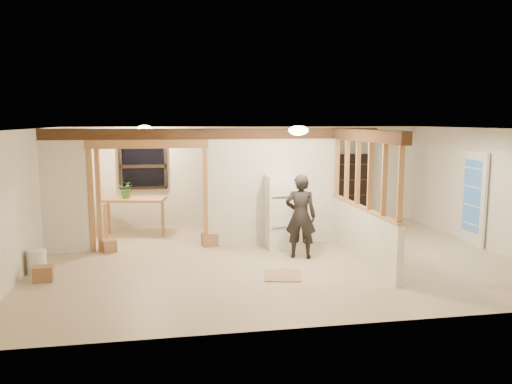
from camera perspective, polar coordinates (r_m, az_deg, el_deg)
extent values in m
cube|color=#C0AC8F|center=(9.75, 2.20, -7.65)|extent=(9.00, 6.50, 0.01)
cube|color=white|center=(9.38, 2.29, 7.24)|extent=(9.00, 6.50, 0.01)
cube|color=silver|center=(12.66, -0.88, 1.81)|extent=(9.00, 0.01, 2.50)
cube|color=silver|center=(6.40, 8.45, -4.57)|extent=(9.00, 0.01, 2.50)
cube|color=silver|center=(9.61, -25.00, -0.99)|extent=(0.01, 6.50, 2.50)
cube|color=silver|center=(11.32, 25.10, 0.28)|extent=(0.01, 6.50, 2.50)
cube|color=silver|center=(10.66, -21.03, 0.07)|extent=(0.90, 0.12, 2.50)
cube|color=silver|center=(10.69, 1.93, 0.63)|extent=(2.80, 0.12, 2.50)
cube|color=#B9844D|center=(10.49, -12.11, -0.52)|extent=(2.46, 0.14, 2.20)
cube|color=#50301B|center=(10.42, -4.55, 6.65)|extent=(7.00, 0.18, 0.22)
cube|color=#50301B|center=(9.48, 12.36, 6.34)|extent=(0.18, 3.30, 0.22)
cube|color=silver|center=(9.72, 12.02, -4.81)|extent=(0.12, 3.20, 1.00)
cube|color=#B9844D|center=(9.53, 12.23, 2.01)|extent=(0.14, 3.20, 1.32)
cube|color=black|center=(12.40, -12.78, 2.87)|extent=(1.12, 0.10, 1.10)
cube|color=white|center=(11.64, 23.58, -0.68)|extent=(0.12, 0.86, 2.00)
ellipsoid|color=#FFEABF|center=(8.97, 4.86, 7.04)|extent=(0.36, 0.36, 0.16)
ellipsoid|color=#FFEABF|center=(11.48, -12.63, 7.12)|extent=(0.32, 0.32, 0.14)
ellipsoid|color=#FFD88C|center=(10.78, -10.07, 5.54)|extent=(0.07, 0.07, 0.07)
cube|color=white|center=(10.44, 2.94, -2.27)|extent=(0.63, 0.61, 1.52)
imported|color=black|center=(9.68, 5.12, -2.77)|extent=(0.70, 0.58, 1.64)
cube|color=#B9844D|center=(11.98, -13.64, -2.73)|extent=(1.49, 0.96, 0.87)
imported|color=#38732B|center=(11.91, -14.56, 0.26)|extent=(0.45, 0.42, 0.40)
cylinder|color=#A61314|center=(11.92, -20.50, -3.68)|extent=(0.61, 0.61, 0.62)
cube|color=black|center=(13.20, 11.03, 0.37)|extent=(0.90, 0.30, 1.79)
cylinder|color=white|center=(9.60, -23.76, -7.28)|extent=(0.36, 0.36, 0.42)
cube|color=#956B48|center=(10.73, -5.31, -5.44)|extent=(0.36, 0.32, 0.27)
cube|color=#956B48|center=(10.64, -16.46, -5.91)|extent=(0.35, 0.35, 0.25)
cube|color=#956B48|center=(9.11, -23.14, -8.59)|extent=(0.33, 0.28, 0.25)
cube|color=tan|center=(8.67, 3.07, -9.56)|extent=(0.73, 0.73, 0.02)
cube|color=tan|center=(8.88, 3.14, -9.17)|extent=(0.54, 0.50, 0.01)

